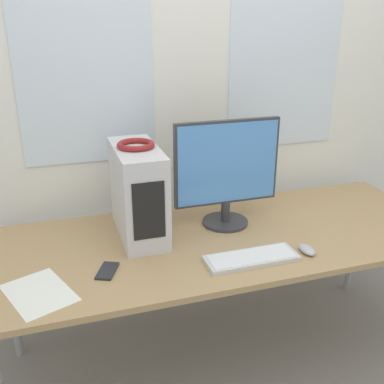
{
  "coord_description": "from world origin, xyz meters",
  "views": [
    {
      "loc": [
        -0.75,
        -1.36,
        1.72
      ],
      "look_at": [
        -0.17,
        0.43,
        0.98
      ],
      "focal_mm": 42.0,
      "sensor_mm": 36.0,
      "label": 1
    }
  ],
  "objects_px": {
    "pc_tower": "(138,192)",
    "mouse": "(307,250)",
    "monitor_main": "(227,171)",
    "keyboard": "(251,258)",
    "cell_phone": "(107,271)",
    "headphones": "(136,145)"
  },
  "relations": [
    {
      "from": "monitor_main",
      "to": "keyboard",
      "type": "bearing_deg",
      "value": -94.55
    },
    {
      "from": "monitor_main",
      "to": "keyboard",
      "type": "xyz_separation_m",
      "value": [
        -0.03,
        -0.38,
        -0.27
      ]
    },
    {
      "from": "monitor_main",
      "to": "mouse",
      "type": "xyz_separation_m",
      "value": [
        0.24,
        -0.39,
        -0.27
      ]
    },
    {
      "from": "monitor_main",
      "to": "headphones",
      "type": "bearing_deg",
      "value": 176.86
    },
    {
      "from": "pc_tower",
      "to": "headphones",
      "type": "bearing_deg",
      "value": 90.0
    },
    {
      "from": "mouse",
      "to": "monitor_main",
      "type": "bearing_deg",
      "value": 120.9
    },
    {
      "from": "mouse",
      "to": "headphones",
      "type": "bearing_deg",
      "value": 148.18
    },
    {
      "from": "keyboard",
      "to": "mouse",
      "type": "relative_size",
      "value": 3.89
    },
    {
      "from": "pc_tower",
      "to": "headphones",
      "type": "xyz_separation_m",
      "value": [
        0.0,
        0.0,
        0.23
      ]
    },
    {
      "from": "headphones",
      "to": "mouse",
      "type": "relative_size",
      "value": 1.64
    },
    {
      "from": "keyboard",
      "to": "cell_phone",
      "type": "relative_size",
      "value": 2.74
    },
    {
      "from": "pc_tower",
      "to": "monitor_main",
      "type": "bearing_deg",
      "value": -3.02
    },
    {
      "from": "pc_tower",
      "to": "mouse",
      "type": "xyz_separation_m",
      "value": [
        0.67,
        -0.42,
        -0.2
      ]
    },
    {
      "from": "headphones",
      "to": "monitor_main",
      "type": "bearing_deg",
      "value": -3.14
    },
    {
      "from": "pc_tower",
      "to": "keyboard",
      "type": "bearing_deg",
      "value": -44.8
    },
    {
      "from": "pc_tower",
      "to": "headphones",
      "type": "relative_size",
      "value": 2.72
    },
    {
      "from": "keyboard",
      "to": "mouse",
      "type": "distance_m",
      "value": 0.27
    },
    {
      "from": "monitor_main",
      "to": "mouse",
      "type": "distance_m",
      "value": 0.53
    },
    {
      "from": "monitor_main",
      "to": "mouse",
      "type": "height_order",
      "value": "monitor_main"
    },
    {
      "from": "headphones",
      "to": "keyboard",
      "type": "xyz_separation_m",
      "value": [
        0.41,
        -0.4,
        -0.43
      ]
    },
    {
      "from": "mouse",
      "to": "cell_phone",
      "type": "relative_size",
      "value": 0.71
    },
    {
      "from": "keyboard",
      "to": "cell_phone",
      "type": "xyz_separation_m",
      "value": [
        -0.61,
        0.1,
        -0.01
      ]
    }
  ]
}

